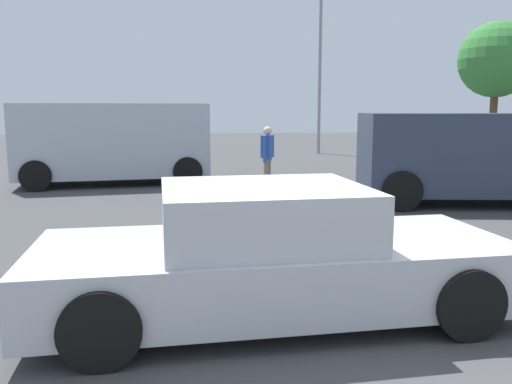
% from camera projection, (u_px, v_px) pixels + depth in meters
% --- Properties ---
extents(ground_plane, '(80.00, 80.00, 0.00)m').
position_uv_depth(ground_plane, '(306.00, 321.00, 5.07)').
color(ground_plane, '#424244').
extents(sedan_foreground, '(4.62, 2.24, 1.27)m').
position_uv_depth(sedan_foreground, '(271.00, 256.00, 5.14)').
color(sedan_foreground, '#B7BABF').
rests_on(sedan_foreground, ground_plane).
extents(dog, '(0.54, 0.40, 0.42)m').
position_uv_depth(dog, '(323.00, 228.00, 7.79)').
color(dog, olive).
rests_on(dog, ground_plane).
extents(van_white, '(5.15, 2.91, 2.12)m').
position_uv_depth(van_white, '(114.00, 141.00, 14.27)').
color(van_white, '#B2B7C1').
rests_on(van_white, ground_plane).
extents(suv_dark, '(4.87, 2.56, 1.89)m').
position_uv_depth(suv_dark, '(476.00, 154.00, 11.22)').
color(suv_dark, '#2D384C').
rests_on(suv_dark, ground_plane).
extents(pedestrian, '(0.37, 0.54, 1.55)m').
position_uv_depth(pedestrian, '(267.00, 152.00, 13.38)').
color(pedestrian, gray).
rests_on(pedestrian, ground_plane).
extents(light_post_near, '(0.44, 0.44, 7.44)m').
position_uv_depth(light_post_near, '(320.00, 40.00, 23.45)').
color(light_post_near, gray).
rests_on(light_post_near, ground_plane).
extents(tree_back_left, '(4.25, 4.25, 6.87)m').
position_uv_depth(tree_back_left, '(497.00, 60.00, 30.28)').
color(tree_back_left, brown).
rests_on(tree_back_left, ground_plane).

